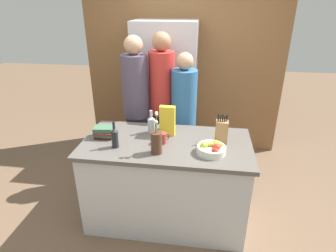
{
  "coord_description": "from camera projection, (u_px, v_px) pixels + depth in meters",
  "views": [
    {
      "loc": [
        0.35,
        -2.34,
        2.13
      ],
      "look_at": [
        0.0,
        0.1,
        1.01
      ],
      "focal_mm": 30.0,
      "sensor_mm": 36.0,
      "label": 1
    }
  ],
  "objects": [
    {
      "name": "bottle_wine",
      "position": [
        151.0,
        124.0,
        2.82
      ],
      "size": [
        0.07,
        0.07,
        0.24
      ],
      "color": "#B2BCC1",
      "rests_on": "kitchen_island"
    },
    {
      "name": "bottle_vinegar",
      "position": [
        115.0,
        137.0,
        2.54
      ],
      "size": [
        0.06,
        0.06,
        0.26
      ],
      "color": "black",
      "rests_on": "kitchen_island"
    },
    {
      "name": "bottle_oil",
      "position": [
        171.0,
        120.0,
        2.92
      ],
      "size": [
        0.07,
        0.07,
        0.23
      ],
      "color": "#B2BCC1",
      "rests_on": "kitchen_island"
    },
    {
      "name": "coffee_mug",
      "position": [
        162.0,
        138.0,
        2.63
      ],
      "size": [
        0.11,
        0.1,
        0.1
      ],
      "color": "#99332D",
      "rests_on": "kitchen_island"
    },
    {
      "name": "book_stack",
      "position": [
        104.0,
        132.0,
        2.74
      ],
      "size": [
        0.21,
        0.16,
        0.11
      ],
      "color": "maroon",
      "rests_on": "kitchen_island"
    },
    {
      "name": "person_in_blue",
      "position": [
        162.0,
        99.0,
        3.34
      ],
      "size": [
        0.3,
        0.3,
        1.81
      ],
      "rotation": [
        0.0,
        0.0,
        -0.45
      ],
      "color": "#383842",
      "rests_on": "ground_plane"
    },
    {
      "name": "person_in_red_tee",
      "position": [
        184.0,
        113.0,
        3.25
      ],
      "size": [
        0.29,
        0.29,
        1.62
      ],
      "rotation": [
        0.0,
        0.0,
        0.44
      ],
      "color": "#383842",
      "rests_on": "ground_plane"
    },
    {
      "name": "fruit_bowl",
      "position": [
        211.0,
        149.0,
        2.46
      ],
      "size": [
        0.26,
        0.26,
        0.11
      ],
      "color": "silver",
      "rests_on": "kitchen_island"
    },
    {
      "name": "back_wall_wood",
      "position": [
        183.0,
        62.0,
        4.02
      ],
      "size": [
        2.81,
        0.12,
        2.6
      ],
      "color": "brown",
      "rests_on": "ground_plane"
    },
    {
      "name": "person_at_sink",
      "position": [
        136.0,
        103.0,
        3.29
      ],
      "size": [
        0.3,
        0.3,
        1.79
      ],
      "rotation": [
        0.0,
        0.0,
        0.16
      ],
      "color": "#383842",
      "rests_on": "ground_plane"
    },
    {
      "name": "knife_block",
      "position": [
        222.0,
        131.0,
        2.62
      ],
      "size": [
        0.11,
        0.1,
        0.29
      ],
      "color": "#A87A4C",
      "rests_on": "kitchen_island"
    },
    {
      "name": "kitchen_island",
      "position": [
        167.0,
        181.0,
        2.85
      ],
      "size": [
        1.61,
        0.82,
        0.89
      ],
      "color": "silver",
      "rests_on": "ground_plane"
    },
    {
      "name": "ground_plane",
      "position": [
        167.0,
        215.0,
        3.04
      ],
      "size": [
        14.0,
        14.0,
        0.0
      ],
      "primitive_type": "plane",
      "color": "brown"
    },
    {
      "name": "cereal_box",
      "position": [
        167.0,
        121.0,
        2.75
      ],
      "size": [
        0.15,
        0.07,
        0.3
      ],
      "color": "yellow",
      "rests_on": "kitchen_island"
    },
    {
      "name": "flower_vase",
      "position": [
        156.0,
        142.0,
        2.44
      ],
      "size": [
        0.1,
        0.1,
        0.39
      ],
      "color": "#4C2D1E",
      "rests_on": "kitchen_island"
    },
    {
      "name": "refrigerator",
      "position": [
        166.0,
        93.0,
        3.87
      ],
      "size": [
        0.82,
        0.62,
        1.89
      ],
      "color": "#B7B7BC",
      "rests_on": "ground_plane"
    }
  ]
}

